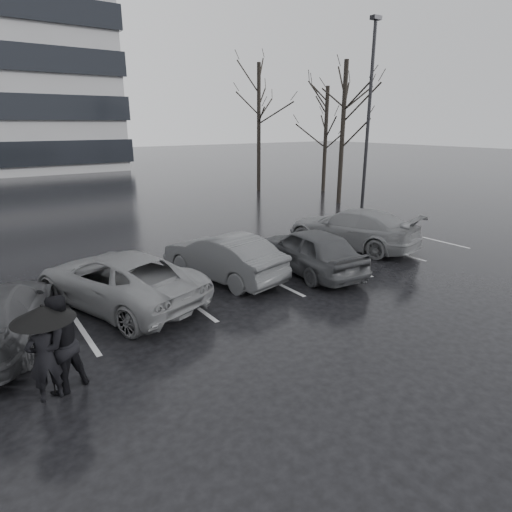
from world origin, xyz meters
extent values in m
plane|color=black|center=(0.00, 0.00, 0.00)|extent=(160.00, 160.00, 0.00)
imported|color=black|center=(2.11, 1.54, 0.73)|extent=(2.10, 4.41, 1.46)
imported|color=#2A2A2C|center=(-0.50, 2.57, 0.70)|extent=(2.35, 4.47, 1.40)
imported|color=#515154|center=(-3.77, 2.45, 0.71)|extent=(3.87, 5.56, 1.41)
imported|color=#515154|center=(5.37, 2.80, 0.75)|extent=(3.36, 5.52, 1.50)
imported|color=black|center=(-6.09, -0.95, 0.79)|extent=(0.58, 0.39, 1.58)
imported|color=black|center=(-5.83, -0.79, 0.91)|extent=(1.07, 0.96, 1.82)
cylinder|color=black|center=(-6.01, -0.90, 0.75)|extent=(0.02, 0.02, 1.50)
cone|color=black|center=(-6.01, -0.90, 1.59)|extent=(1.03, 1.03, 0.26)
sphere|color=black|center=(-6.01, -0.90, 1.73)|extent=(0.05, 0.05, 0.05)
cylinder|color=#939396|center=(10.50, 6.83, 0.10)|extent=(0.51, 0.51, 0.21)
cylinder|color=black|center=(10.50, 6.83, 4.63)|extent=(0.16, 0.16, 9.26)
cube|color=black|center=(10.50, 6.83, 9.31)|extent=(0.51, 0.31, 0.19)
cube|color=#AFB0B2|center=(-5.00, 2.50, 0.00)|extent=(0.12, 5.00, 0.00)
cube|color=#AFB0B2|center=(-2.20, 2.50, 0.00)|extent=(0.12, 5.00, 0.00)
cube|color=#AFB0B2|center=(0.60, 2.50, 0.00)|extent=(0.12, 5.00, 0.00)
cube|color=#AFB0B2|center=(3.40, 2.50, 0.00)|extent=(0.12, 5.00, 0.00)
cube|color=#AFB0B2|center=(6.20, 2.50, 0.00)|extent=(0.12, 5.00, 0.00)
cube|color=#AFB0B2|center=(9.00, 2.50, 0.00)|extent=(0.12, 5.00, 0.00)
cylinder|color=black|center=(12.00, 10.00, 4.00)|extent=(0.26, 0.26, 8.00)
cylinder|color=black|center=(14.50, 14.00, 3.50)|extent=(0.26, 0.26, 7.00)
cylinder|color=black|center=(11.00, 17.00, 4.25)|extent=(0.26, 0.26, 8.50)
camera|label=1|loc=(-6.81, -8.27, 4.61)|focal=30.00mm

